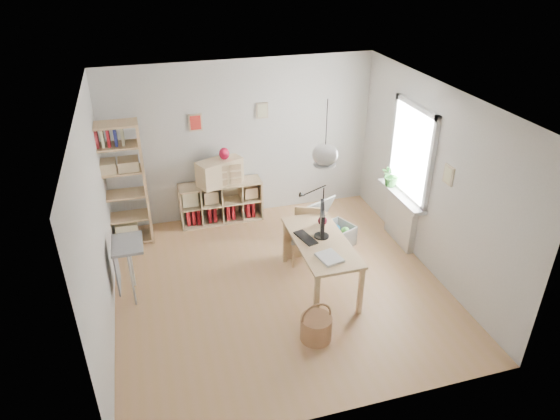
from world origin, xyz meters
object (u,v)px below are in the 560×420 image
object	(u,v)px
tall_bookshelf	(118,181)
chair	(307,233)
desk	(321,246)
storage_chest	(331,232)
drawer_chest	(220,172)
monitor	(322,221)
cube_shelf	(220,204)

from	to	relation	value
tall_bookshelf	chair	distance (m)	2.98
desk	chair	xyz separation A→B (m)	(0.03, 0.65, -0.18)
tall_bookshelf	storage_chest	xyz separation A→B (m)	(3.13, -0.98, -0.86)
desk	drawer_chest	world-z (taller)	drawer_chest
storage_chest	tall_bookshelf	bearing A→B (deg)	139.25
chair	monitor	size ratio (longest dim) A/B	1.68
cube_shelf	drawer_chest	bearing A→B (deg)	-53.17
monitor	cube_shelf	bearing A→B (deg)	135.43
monitor	desk	bearing A→B (deg)	-93.82
cube_shelf	chair	distance (m)	1.90
cube_shelf	chair	size ratio (longest dim) A/B	1.66
tall_bookshelf	monitor	xyz separation A→B (m)	(2.62, -1.86, -0.09)
storage_chest	chair	bearing A→B (deg)	-171.64
storage_chest	drawer_chest	distance (m)	2.08
monitor	storage_chest	bearing A→B (deg)	79.29
chair	storage_chest	xyz separation A→B (m)	(0.51, 0.31, -0.26)
monitor	chair	bearing A→B (deg)	109.88
cube_shelf	storage_chest	size ratio (longest dim) A/B	1.52
chair	storage_chest	world-z (taller)	chair
monitor	drawer_chest	bearing A→B (deg)	135.20
tall_bookshelf	storage_chest	size ratio (longest dim) A/B	2.17
desk	drawer_chest	size ratio (longest dim) A/B	2.02
cube_shelf	drawer_chest	size ratio (longest dim) A/B	1.89
cube_shelf	monitor	xyz separation A→B (m)	(1.06, -2.14, 0.70)
cube_shelf	drawer_chest	distance (m)	0.64
tall_bookshelf	monitor	world-z (taller)	tall_bookshelf
desk	drawer_chest	distance (m)	2.42
desk	cube_shelf	size ratio (longest dim) A/B	1.07
drawer_chest	chair	bearing A→B (deg)	-79.56
cube_shelf	tall_bookshelf	xyz separation A→B (m)	(-1.56, -0.28, 0.79)
storage_chest	drawer_chest	xyz separation A→B (m)	(-1.53, 1.22, 0.71)
cube_shelf	drawer_chest	xyz separation A→B (m)	(0.03, -0.04, 0.63)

